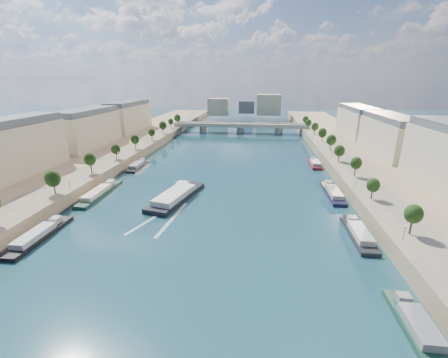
# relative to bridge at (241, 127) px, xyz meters

# --- Properties ---
(ground) EXTENTS (700.00, 700.00, 0.00)m
(ground) POSITION_rel_bridge_xyz_m (0.00, -126.53, -5.08)
(ground) COLOR #0C2C38
(ground) RESTS_ON ground
(quay_left) EXTENTS (44.00, 520.00, 5.00)m
(quay_left) POSITION_rel_bridge_xyz_m (-72.00, -126.53, -2.58)
(quay_left) COLOR #9E8460
(quay_left) RESTS_ON ground
(quay_right) EXTENTS (44.00, 520.00, 5.00)m
(quay_right) POSITION_rel_bridge_xyz_m (72.00, -126.53, -2.58)
(quay_right) COLOR #9E8460
(quay_right) RESTS_ON ground
(pave_left) EXTENTS (14.00, 520.00, 0.10)m
(pave_left) POSITION_rel_bridge_xyz_m (-57.00, -126.53, -0.03)
(pave_left) COLOR gray
(pave_left) RESTS_ON quay_left
(pave_right) EXTENTS (14.00, 520.00, 0.10)m
(pave_right) POSITION_rel_bridge_xyz_m (57.00, -126.53, -0.03)
(pave_right) COLOR gray
(pave_right) RESTS_ON quay_right
(trees_left) EXTENTS (4.80, 268.80, 8.26)m
(trees_left) POSITION_rel_bridge_xyz_m (-55.00, -124.53, 5.39)
(trees_left) COLOR #382B1E
(trees_left) RESTS_ON ground
(trees_right) EXTENTS (4.80, 268.80, 8.26)m
(trees_right) POSITION_rel_bridge_xyz_m (55.00, -116.53, 5.39)
(trees_right) COLOR #382B1E
(trees_right) RESTS_ON ground
(lamps_left) EXTENTS (0.36, 200.36, 4.28)m
(lamps_left) POSITION_rel_bridge_xyz_m (-52.50, -136.53, 2.70)
(lamps_left) COLOR black
(lamps_left) RESTS_ON ground
(lamps_right) EXTENTS (0.36, 200.36, 4.28)m
(lamps_right) POSITION_rel_bridge_xyz_m (52.50, -121.53, 2.70)
(lamps_right) COLOR black
(lamps_right) RESTS_ON ground
(buildings_left) EXTENTS (16.00, 226.00, 23.20)m
(buildings_left) POSITION_rel_bridge_xyz_m (-85.00, -114.53, 11.37)
(buildings_left) COLOR beige
(buildings_left) RESTS_ON ground
(buildings_right) EXTENTS (16.00, 226.00, 23.20)m
(buildings_right) POSITION_rel_bridge_xyz_m (85.00, -114.53, 11.37)
(buildings_right) COLOR beige
(buildings_right) RESTS_ON ground
(skyline) EXTENTS (79.00, 42.00, 22.00)m
(skyline) POSITION_rel_bridge_xyz_m (3.19, 92.99, 9.57)
(skyline) COLOR beige
(skyline) RESTS_ON ground
(bridge) EXTENTS (112.00, 12.00, 8.15)m
(bridge) POSITION_rel_bridge_xyz_m (0.00, 0.00, 0.00)
(bridge) COLOR #C1B79E
(bridge) RESTS_ON ground
(tour_barge) EXTENTS (16.16, 33.10, 4.32)m
(tour_barge) POSITION_rel_bridge_xyz_m (-14.46, -150.13, -3.80)
(tour_barge) COLOR black
(tour_barge) RESTS_ON ground
(wake) EXTENTS (13.47, 25.98, 0.04)m
(wake) POSITION_rel_bridge_xyz_m (-14.46, -166.63, -5.06)
(wake) COLOR silver
(wake) RESTS_ON ground
(moored_barges_left) EXTENTS (5.00, 160.93, 3.60)m
(moored_barges_left) POSITION_rel_bridge_xyz_m (-45.50, -183.49, -4.24)
(moored_barges_left) COLOR #162030
(moored_barges_left) RESTS_ON ground
(moored_barges_right) EXTENTS (5.00, 162.46, 3.60)m
(moored_barges_right) POSITION_rel_bridge_xyz_m (45.50, -171.51, -4.24)
(moored_barges_right) COLOR black
(moored_barges_right) RESTS_ON ground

